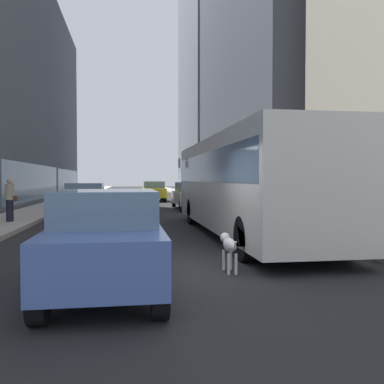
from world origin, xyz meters
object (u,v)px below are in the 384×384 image
at_px(car_blue_hatchback, 107,238).
at_px(pedestrian_with_handbag, 10,199).
at_px(car_yellow_taxi, 154,191).
at_px(transit_bus, 244,180).
at_px(dalmatian_dog, 229,245).
at_px(car_silver_sedan, 86,200).
at_px(car_white_van, 190,195).

bearing_deg(car_blue_hatchback, pedestrian_with_handbag, 112.87).
relative_size(car_yellow_taxi, pedestrian_with_handbag, 2.35).
xyz_separation_m(car_blue_hatchback, car_yellow_taxi, (2.40, 26.96, -0.00)).
bearing_deg(transit_bus, dalmatian_dog, -108.81).
bearing_deg(transit_bus, car_blue_hatchback, -124.48).
height_order(car_blue_hatchback, car_silver_sedan, same).
distance_m(car_blue_hatchback, pedestrian_with_handbag, 10.84).
bearing_deg(car_white_van, car_blue_hatchback, -102.80).
relative_size(transit_bus, car_yellow_taxi, 2.90).
distance_m(car_blue_hatchback, dalmatian_dog, 2.43).
distance_m(transit_bus, dalmatian_dog, 5.47).
relative_size(car_silver_sedan, pedestrian_with_handbag, 2.40).
xyz_separation_m(car_silver_sedan, car_white_van, (5.60, 4.97, 0.00)).
height_order(car_silver_sedan, car_yellow_taxi, same).
height_order(transit_bus, car_yellow_taxi, transit_bus).
relative_size(car_white_van, car_yellow_taxi, 1.19).
bearing_deg(dalmatian_dog, car_blue_hatchback, -161.02).
distance_m(car_blue_hatchback, car_silver_sedan, 12.74).
relative_size(car_blue_hatchback, pedestrian_with_handbag, 2.65).
bearing_deg(car_silver_sedan, car_blue_hatchback, -82.79).
distance_m(transit_bus, car_yellow_taxi, 21.22).
height_order(car_white_van, dalmatian_dog, car_white_van).
distance_m(car_silver_sedan, car_yellow_taxi, 14.87).
bearing_deg(car_silver_sedan, pedestrian_with_handbag, -134.48).
distance_m(car_silver_sedan, pedestrian_with_handbag, 3.73).
height_order(car_silver_sedan, pedestrian_with_handbag, pedestrian_with_handbag).
relative_size(car_yellow_taxi, dalmatian_dog, 4.13).
bearing_deg(car_white_van, car_silver_sedan, -138.42).
xyz_separation_m(transit_bus, pedestrian_with_handbag, (-8.21, 4.16, -0.76)).
bearing_deg(dalmatian_dog, transit_bus, 71.19).
bearing_deg(car_white_van, dalmatian_dog, -95.82).
bearing_deg(car_blue_hatchback, car_white_van, 77.20).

